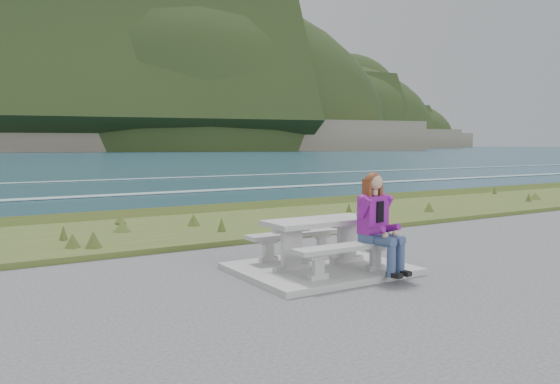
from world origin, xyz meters
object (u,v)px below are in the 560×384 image
Objects in this scene: picnic_table at (320,229)px; bench_seaward at (296,238)px; bench_landward at (348,251)px; seated_woman at (381,236)px.

picnic_table reaches higher than bench_seaward.
bench_seaward is at bearing 90.00° from bench_landward.
bench_seaward is (0.00, 1.40, 0.00)m from bench_landward.
seated_woman is (0.52, -0.84, -0.03)m from picnic_table.
seated_woman reaches higher than bench_seaward.
seated_woman is at bearing -58.24° from picnic_table.
picnic_table is 0.74m from bench_landward.
picnic_table is 1.20× the size of seated_woman.
seated_woman is (0.52, -1.54, 0.20)m from bench_seaward.
picnic_table is at bearing -90.00° from bench_seaward.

